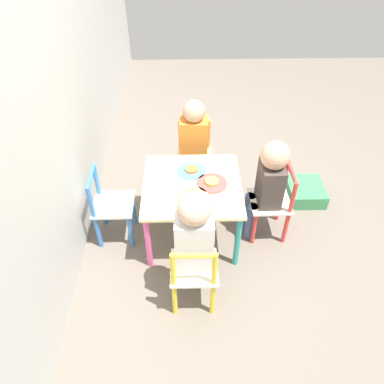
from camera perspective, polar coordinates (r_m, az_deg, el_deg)
ground_plane at (r=2.65m, az=0.00°, el=-6.11°), size 6.00×6.00×0.00m
house_wall at (r=2.02m, az=-23.26°, el=19.44°), size 6.00×0.06×2.60m
kids_table at (r=2.37m, az=0.00°, el=0.11°), size 0.61×0.61×0.45m
chair_red at (r=2.53m, az=12.22°, el=-1.69°), size 0.26×0.26×0.53m
chair_orange at (r=2.87m, az=0.31°, el=5.42°), size 0.27×0.27×0.53m
chair_yellow at (r=2.11m, az=0.23°, el=-12.24°), size 0.26×0.26×0.53m
chair_blue at (r=2.51m, az=-12.35°, el=-2.23°), size 0.26×0.26×0.53m
child_front at (r=2.39m, az=11.50°, el=1.71°), size 0.20×0.22×0.74m
child_right at (r=2.71m, az=0.29°, el=7.84°), size 0.22×0.21×0.75m
child_left at (r=1.97m, az=0.21°, el=-7.05°), size 0.22×0.20×0.80m
plate_front at (r=2.33m, az=3.04°, el=1.42°), size 0.19×0.19×0.03m
plate_right at (r=2.42m, az=-0.06°, el=3.29°), size 0.19×0.19×0.03m
plate_left at (r=2.24m, az=0.07°, el=-0.68°), size 0.19×0.19×0.03m
storage_bin at (r=3.00m, az=16.88°, el=0.08°), size 0.30×0.27×0.11m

